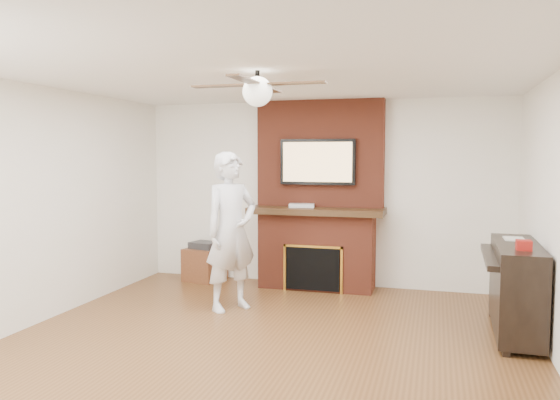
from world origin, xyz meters
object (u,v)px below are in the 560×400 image
(fireplace, at_px, (318,213))
(side_table, at_px, (205,263))
(person, at_px, (231,231))
(piano, at_px, (515,286))

(fireplace, height_order, side_table, fireplace)
(fireplace, distance_m, person, 1.51)
(side_table, bearing_deg, person, -41.59)
(fireplace, height_order, piano, fireplace)
(fireplace, distance_m, side_table, 1.78)
(person, xyz_separation_m, side_table, (-0.89, 1.25, -0.65))
(fireplace, bearing_deg, side_table, -177.63)
(side_table, bearing_deg, piano, -5.84)
(fireplace, xyz_separation_m, piano, (2.28, -1.40, -0.51))
(fireplace, height_order, person, fireplace)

